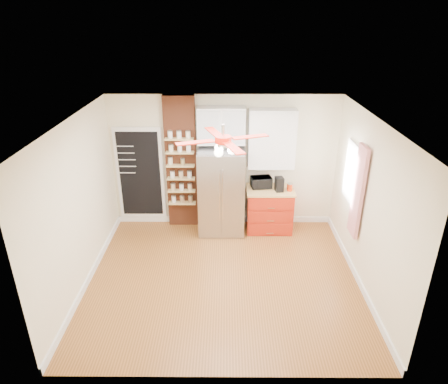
{
  "coord_description": "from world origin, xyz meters",
  "views": [
    {
      "loc": [
        0.04,
        -5.53,
        4.12
      ],
      "look_at": [
        0.01,
        0.9,
        1.19
      ],
      "focal_mm": 32.0,
      "sensor_mm": 36.0,
      "label": 1
    }
  ],
  "objects_px": {
    "fridge": "(221,191)",
    "canister_left": "(290,187)",
    "red_cabinet": "(269,209)",
    "toaster_oven": "(261,182)",
    "pantry_jar_oats": "(170,161)",
    "coffee_maker": "(279,184)",
    "ceiling_fan": "(223,140)"
  },
  "relations": [
    {
      "from": "red_cabinet",
      "to": "fridge",
      "type": "bearing_deg",
      "value": -177.05
    },
    {
      "from": "coffee_maker",
      "to": "fridge",
      "type": "bearing_deg",
      "value": 169.13
    },
    {
      "from": "ceiling_fan",
      "to": "coffee_maker",
      "type": "relative_size",
      "value": 4.94
    },
    {
      "from": "red_cabinet",
      "to": "pantry_jar_oats",
      "type": "distance_m",
      "value": 2.21
    },
    {
      "from": "ceiling_fan",
      "to": "canister_left",
      "type": "relative_size",
      "value": 9.75
    },
    {
      "from": "red_cabinet",
      "to": "ceiling_fan",
      "type": "height_order",
      "value": "ceiling_fan"
    },
    {
      "from": "toaster_oven",
      "to": "red_cabinet",
      "type": "bearing_deg",
      "value": -36.08
    },
    {
      "from": "red_cabinet",
      "to": "ceiling_fan",
      "type": "bearing_deg",
      "value": -118.71
    },
    {
      "from": "toaster_oven",
      "to": "fridge",
      "type": "bearing_deg",
      "value": -179.63
    },
    {
      "from": "toaster_oven",
      "to": "pantry_jar_oats",
      "type": "height_order",
      "value": "pantry_jar_oats"
    },
    {
      "from": "red_cabinet",
      "to": "canister_left",
      "type": "height_order",
      "value": "canister_left"
    },
    {
      "from": "pantry_jar_oats",
      "to": "coffee_maker",
      "type": "bearing_deg",
      "value": -5.6
    },
    {
      "from": "canister_left",
      "to": "toaster_oven",
      "type": "bearing_deg",
      "value": 163.55
    },
    {
      "from": "toaster_oven",
      "to": "pantry_jar_oats",
      "type": "xyz_separation_m",
      "value": [
        -1.79,
        0.04,
        0.43
      ]
    },
    {
      "from": "toaster_oven",
      "to": "coffee_maker",
      "type": "distance_m",
      "value": 0.38
    },
    {
      "from": "red_cabinet",
      "to": "pantry_jar_oats",
      "type": "height_order",
      "value": "pantry_jar_oats"
    },
    {
      "from": "fridge",
      "to": "ceiling_fan",
      "type": "distance_m",
      "value": 2.25
    },
    {
      "from": "fridge",
      "to": "canister_left",
      "type": "xyz_separation_m",
      "value": [
        1.34,
        -0.02,
        0.1
      ]
    },
    {
      "from": "fridge",
      "to": "ceiling_fan",
      "type": "xyz_separation_m",
      "value": [
        0.05,
        -1.63,
        1.55
      ]
    },
    {
      "from": "red_cabinet",
      "to": "canister_left",
      "type": "relative_size",
      "value": 6.55
    },
    {
      "from": "red_cabinet",
      "to": "canister_left",
      "type": "distance_m",
      "value": 0.64
    },
    {
      "from": "red_cabinet",
      "to": "pantry_jar_oats",
      "type": "relative_size",
      "value": 6.66
    },
    {
      "from": "ceiling_fan",
      "to": "canister_left",
      "type": "xyz_separation_m",
      "value": [
        1.29,
        1.61,
        -1.45
      ]
    },
    {
      "from": "fridge",
      "to": "pantry_jar_oats",
      "type": "xyz_separation_m",
      "value": [
        -1.0,
        0.18,
        0.57
      ]
    },
    {
      "from": "red_cabinet",
      "to": "toaster_oven",
      "type": "bearing_deg",
      "value": 153.59
    },
    {
      "from": "fridge",
      "to": "toaster_oven",
      "type": "distance_m",
      "value": 0.81
    },
    {
      "from": "toaster_oven",
      "to": "canister_left",
      "type": "distance_m",
      "value": 0.58
    },
    {
      "from": "ceiling_fan",
      "to": "pantry_jar_oats",
      "type": "xyz_separation_m",
      "value": [
        -1.05,
        1.81,
        -0.98
      ]
    },
    {
      "from": "toaster_oven",
      "to": "canister_left",
      "type": "bearing_deg",
      "value": -26.11
    },
    {
      "from": "ceiling_fan",
      "to": "coffee_maker",
      "type": "height_order",
      "value": "ceiling_fan"
    },
    {
      "from": "canister_left",
      "to": "pantry_jar_oats",
      "type": "relative_size",
      "value": 1.02
    },
    {
      "from": "toaster_oven",
      "to": "pantry_jar_oats",
      "type": "bearing_deg",
      "value": 169.18
    }
  ]
}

